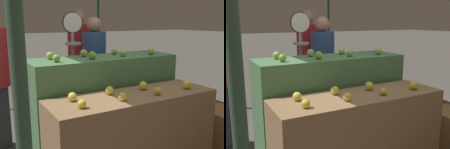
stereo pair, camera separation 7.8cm
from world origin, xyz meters
The scene contains 20 objects.
display_counter_front centered at (0.00, 0.00, 0.43)m, with size 1.68×0.55×0.86m, color olive.
display_counter_back centered at (0.00, 0.60, 0.57)m, with size 1.68×0.55×1.15m, color #4C7A4C.
apple_front_0 centered at (-0.59, -0.11, 0.89)m, with size 0.07×0.07×0.07m, color gold.
apple_front_1 centered at (-0.20, -0.11, 0.89)m, with size 0.08×0.08×0.08m, color yellow.
apple_front_2 centered at (0.19, -0.12, 0.89)m, with size 0.08×0.08×0.08m, color gold.
apple_front_3 centered at (0.59, -0.10, 0.90)m, with size 0.09×0.09×0.09m, color gold.
apple_front_4 centered at (-0.58, 0.11, 0.90)m, with size 0.08×0.08×0.08m, color yellow.
apple_front_5 centered at (-0.20, 0.12, 0.90)m, with size 0.08×0.08×0.08m, color yellow.
apple_front_6 centered at (0.18, 0.10, 0.90)m, with size 0.09×0.09×0.09m, color gold.
apple_back_0 centered at (-0.58, 0.49, 1.19)m, with size 0.08×0.08×0.08m, color #7AA338.
apple_back_1 centered at (-0.20, 0.48, 1.19)m, with size 0.09×0.09×0.09m, color #7AA338.
apple_back_2 centered at (0.19, 0.50, 1.19)m, with size 0.08×0.08×0.08m, color #8EB247.
apple_back_3 centered at (0.59, 0.49, 1.19)m, with size 0.08×0.08×0.08m, color #84AD3D.
apple_back_4 centered at (-0.58, 0.70, 1.19)m, with size 0.08×0.08×0.08m, color #8EB247.
apple_back_5 centered at (-0.20, 0.70, 1.19)m, with size 0.09×0.09×0.09m, color #8EB247.
apple_back_6 centered at (0.21, 0.71, 1.18)m, with size 0.07×0.07×0.07m, color #84AD3D.
produce_scale centered at (-0.14, 1.14, 1.19)m, with size 0.26×0.20×1.65m.
person_vendor_at_scale centered at (0.28, 1.38, 0.92)m, with size 0.45×0.45×1.60m.
person_customer_right centered at (0.24, 1.84, 1.00)m, with size 0.39×0.39×1.72m.
wooden_crate_side centered at (1.37, 0.03, 0.23)m, with size 0.45×0.45×0.45m, color #9E7547.
Camera 2 is at (-1.33, -2.00, 1.55)m, focal length 42.00 mm.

